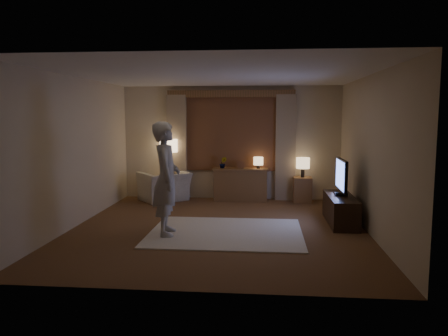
# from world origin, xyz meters

# --- Properties ---
(room) EXTENTS (5.04, 5.54, 2.64)m
(room) POSITION_xyz_m (0.00, 0.50, 1.33)
(room) COLOR brown
(room) RESTS_ON ground
(rug) EXTENTS (2.50, 2.00, 0.02)m
(rug) POSITION_xyz_m (0.16, -0.31, 0.01)
(rug) COLOR beige
(rug) RESTS_ON floor
(sideboard) EXTENTS (1.20, 0.40, 0.70)m
(sideboard) POSITION_xyz_m (0.24, 2.50, 0.35)
(sideboard) COLOR brown
(sideboard) RESTS_ON floor
(picture_frame) EXTENTS (0.16, 0.02, 0.20)m
(picture_frame) POSITION_xyz_m (0.24, 2.50, 0.80)
(picture_frame) COLOR brown
(picture_frame) RESTS_ON sideboard
(plant) EXTENTS (0.17, 0.13, 0.30)m
(plant) POSITION_xyz_m (-0.16, 2.50, 0.85)
(plant) COLOR #999999
(plant) RESTS_ON sideboard
(table_lamp_sideboard) EXTENTS (0.22, 0.22, 0.30)m
(table_lamp_sideboard) POSITION_xyz_m (0.64, 2.50, 0.90)
(table_lamp_sideboard) COLOR black
(table_lamp_sideboard) RESTS_ON sideboard
(floor_lamp) EXTENTS (0.41, 0.41, 1.39)m
(floor_lamp) POSITION_xyz_m (-1.41, 2.50, 1.17)
(floor_lamp) COLOR black
(floor_lamp) RESTS_ON floor
(armchair) EXTENTS (1.34, 1.32, 0.65)m
(armchair) POSITION_xyz_m (-1.49, 2.33, 0.33)
(armchair) COLOR beige
(armchair) RESTS_ON floor
(side_table) EXTENTS (0.40, 0.40, 0.56)m
(side_table) POSITION_xyz_m (1.63, 2.45, 0.28)
(side_table) COLOR brown
(side_table) RESTS_ON floor
(table_lamp_side) EXTENTS (0.30, 0.30, 0.44)m
(table_lamp_side) POSITION_xyz_m (1.63, 2.45, 0.87)
(table_lamp_side) COLOR black
(table_lamp_side) RESTS_ON side_table
(tv_stand) EXTENTS (0.45, 1.40, 0.50)m
(tv_stand) POSITION_xyz_m (2.15, 0.55, 0.25)
(tv_stand) COLOR black
(tv_stand) RESTS_ON floor
(tv) EXTENTS (0.22, 0.92, 0.66)m
(tv) POSITION_xyz_m (2.15, 0.55, 0.86)
(tv) COLOR black
(tv) RESTS_ON tv_stand
(person) EXTENTS (0.54, 0.73, 1.82)m
(person) POSITION_xyz_m (-0.79, -0.52, 0.93)
(person) COLOR #B5AFA7
(person) RESTS_ON rug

